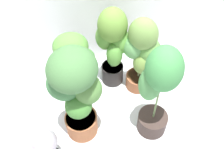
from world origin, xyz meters
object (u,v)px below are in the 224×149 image
at_px(potted_plant_back_left, 74,60).
at_px(potted_plant_back_center, 113,43).
at_px(potted_plant_front_right, 158,88).
at_px(potted_plant_front_left, 76,90).
at_px(potted_plant_back_right, 142,52).
at_px(floor_fan, 45,144).

xyz_separation_m(potted_plant_back_left, potted_plant_back_center, (0.37, 0.07, 0.10)).
relative_size(potted_plant_front_right, potted_plant_back_center, 1.11).
xyz_separation_m(potted_plant_front_left, potted_plant_front_right, (0.61, -0.04, -0.01)).
distance_m(potted_plant_back_right, floor_fan, 1.12).
bearing_deg(potted_plant_back_center, floor_fan, -127.89).
bearing_deg(potted_plant_back_right, floor_fan, -141.53).
bearing_deg(potted_plant_back_center, potted_plant_back_right, -22.84).
height_order(potted_plant_front_left, floor_fan, potted_plant_front_left).
xyz_separation_m(potted_plant_back_left, potted_plant_front_left, (0.03, -0.48, 0.18)).
relative_size(potted_plant_front_left, potted_plant_front_right, 0.99).
height_order(potted_plant_back_right, potted_plant_back_left, potted_plant_back_right).
bearing_deg(potted_plant_back_left, potted_plant_back_center, 11.21).
bearing_deg(floor_fan, potted_plant_front_right, 13.80).
bearing_deg(potted_plant_back_right, potted_plant_back_center, 157.16).
bearing_deg(floor_fan, potted_plant_back_right, 39.67).
bearing_deg(potted_plant_front_right, potted_plant_back_center, 114.30).
xyz_separation_m(potted_plant_back_right, potted_plant_front_right, (0.02, -0.49, 0.10)).
relative_size(potted_plant_front_right, floor_fan, 2.45).
height_order(potted_plant_front_right, floor_fan, potted_plant_front_right).
xyz_separation_m(potted_plant_back_left, floor_fan, (-0.25, -0.72, -0.15)).
height_order(potted_plant_back_left, potted_plant_front_right, potted_plant_front_right).
distance_m(potted_plant_back_right, potted_plant_back_left, 0.62).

